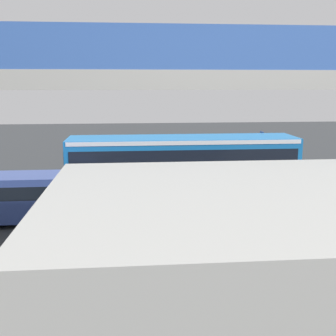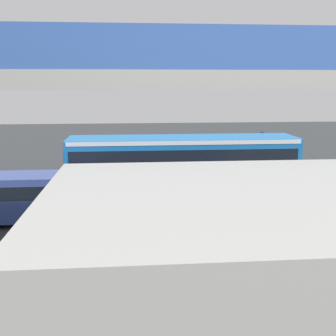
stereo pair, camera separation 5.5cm
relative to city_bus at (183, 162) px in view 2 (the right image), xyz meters
name	(u,v)px [view 2 (the right image)]	position (x,y,z in m)	size (l,w,h in m)	color
ground	(154,194)	(1.44, -0.80, -1.88)	(80.00, 80.00, 0.00)	#2D3033
city_bus	(183,162)	(0.00, 0.00, 0.00)	(11.54, 2.85, 3.15)	#196BB7
parked_van	(32,195)	(6.83, 3.20, -0.70)	(4.80, 2.17, 2.05)	#33478C
pedestrian	(253,200)	(-2.60, 3.82, -1.00)	(0.38, 0.38, 1.79)	#2D2D38
traffic_sign	(262,146)	(-5.67, -4.87, 0.01)	(0.08, 0.60, 2.80)	slate
lane_dash_leftmost	(215,178)	(-2.56, -4.29, -1.88)	(2.00, 0.20, 0.01)	silver
lane_dash_left	(151,179)	(1.44, -4.29, -1.88)	(2.00, 0.20, 0.01)	silver
lane_dash_centre	(85,180)	(5.44, -4.29, -1.88)	(2.00, 0.20, 0.01)	silver
pedestrian_overpass	(171,98)	(1.44, 8.79, 3.52)	(26.83, 2.60, 7.25)	#9E9E99
station_building	(323,312)	(-0.53, 14.64, 0.22)	(9.00, 5.04, 4.20)	#9E9E99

